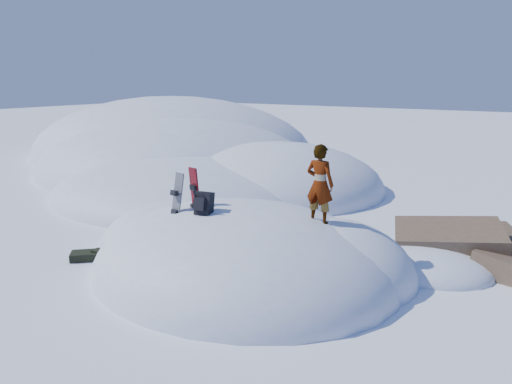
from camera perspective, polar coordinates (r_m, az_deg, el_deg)
The scene contains 9 objects.
ground at distance 11.15m, azimuth -1.62°, elevation -9.08°, with size 120.00×120.00×0.00m, color white.
snow_mound at distance 11.42m, azimuth -1.65°, elevation -8.53°, with size 8.00×6.00×3.00m.
snow_ridge at distance 24.91m, azimuth -8.51°, elevation 3.16°, with size 21.50×18.50×6.40m.
rock_outcrop at distance 12.42m, azimuth 21.16°, elevation -7.56°, with size 4.68×4.41×1.68m.
snowboard_red at distance 10.96m, azimuth -6.96°, elevation -0.81°, with size 0.30×0.24×1.44m.
snowboard_dark at distance 10.84m, azimuth -9.13°, elevation -1.43°, with size 0.31×0.33×1.39m.
backpack at distance 10.35m, azimuth -6.03°, elevation -1.30°, with size 0.40×0.44×0.57m.
gear_pile at distance 12.45m, azimuth -18.70°, elevation -6.84°, with size 0.88×0.77×0.23m.
person at distance 10.22m, azimuth 7.31°, elevation 0.87°, with size 0.60×0.40×1.66m, color slate.
Camera 1 is at (5.90, -8.49, 4.19)m, focal length 35.00 mm.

